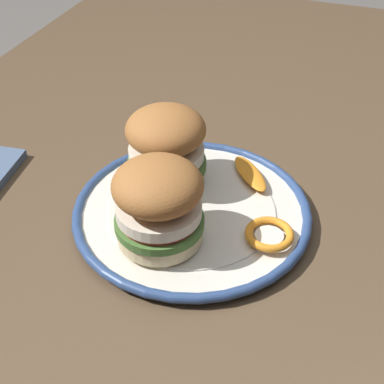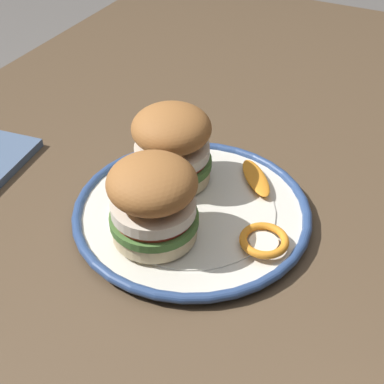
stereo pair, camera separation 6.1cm
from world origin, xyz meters
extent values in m
cube|color=brown|center=(0.00, 0.00, 0.71)|extent=(1.49, 1.01, 0.03)
cube|color=brown|center=(0.69, 0.45, 0.35)|extent=(0.06, 0.06, 0.70)
cylinder|color=silver|center=(-0.06, 0.01, 0.73)|extent=(0.27, 0.27, 0.01)
torus|color=navy|center=(-0.06, 0.01, 0.74)|extent=(0.29, 0.29, 0.01)
cylinder|color=silver|center=(-0.06, 0.01, 0.74)|extent=(0.20, 0.20, 0.00)
cylinder|color=beige|center=(-0.12, 0.03, 0.75)|extent=(0.10, 0.10, 0.02)
cylinder|color=#477033|center=(-0.12, 0.03, 0.77)|extent=(0.10, 0.10, 0.01)
cylinder|color=#BC3828|center=(-0.12, 0.03, 0.78)|extent=(0.09, 0.09, 0.01)
cylinder|color=silver|center=(-0.12, 0.03, 0.79)|extent=(0.09, 0.09, 0.01)
ellipsoid|color=#A36633|center=(-0.12, 0.03, 0.82)|extent=(0.12, 0.12, 0.05)
cylinder|color=beige|center=(-0.02, 0.06, 0.75)|extent=(0.10, 0.10, 0.02)
cylinder|color=#477033|center=(-0.02, 0.06, 0.77)|extent=(0.10, 0.10, 0.01)
cylinder|color=#BC3828|center=(-0.02, 0.06, 0.78)|extent=(0.09, 0.09, 0.01)
cylinder|color=silver|center=(-0.02, 0.06, 0.79)|extent=(0.09, 0.09, 0.01)
ellipsoid|color=#A36633|center=(-0.02, 0.06, 0.82)|extent=(0.12, 0.12, 0.05)
torus|color=orange|center=(-0.08, -0.09, 0.75)|extent=(0.08, 0.08, 0.01)
cylinder|color=#F4E5C6|center=(-0.08, -0.09, 0.75)|extent=(0.03, 0.03, 0.00)
ellipsoid|color=orange|center=(0.02, -0.04, 0.75)|extent=(0.08, 0.07, 0.01)
camera|label=1|loc=(-0.54, -0.16, 1.18)|focal=51.34mm
camera|label=2|loc=(-0.51, -0.21, 1.18)|focal=51.34mm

